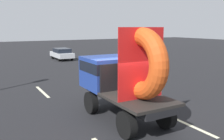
# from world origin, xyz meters

# --- Properties ---
(ground_plane) EXTENTS (120.00, 120.00, 0.00)m
(ground_plane) POSITION_xyz_m (0.00, 0.00, 0.00)
(ground_plane) COLOR black
(flatbed_truck) EXTENTS (2.02, 4.63, 3.68)m
(flatbed_truck) POSITION_xyz_m (-0.11, 0.44, 1.77)
(flatbed_truck) COLOR black
(flatbed_truck) RESTS_ON ground_plane
(distant_sedan) EXTENTS (1.69, 3.95, 1.29)m
(distant_sedan) POSITION_xyz_m (3.56, 19.37, 0.69)
(distant_sedan) COLOR black
(distant_sedan) RESTS_ON ground_plane
(lane_dash_left_far) EXTENTS (0.16, 2.78, 0.01)m
(lane_dash_left_far) POSITION_xyz_m (-1.94, 6.10, 0.00)
(lane_dash_left_far) COLOR beige
(lane_dash_left_far) RESTS_ON ground_plane
(lane_dash_right_near) EXTENTS (0.16, 2.82, 0.01)m
(lane_dash_right_near) POSITION_xyz_m (1.73, -1.43, 0.00)
(lane_dash_right_near) COLOR beige
(lane_dash_right_near) RESTS_ON ground_plane
(lane_dash_right_far) EXTENTS (0.16, 2.80, 0.01)m
(lane_dash_right_far) POSITION_xyz_m (1.73, 5.94, 0.00)
(lane_dash_right_far) COLOR beige
(lane_dash_right_far) RESTS_ON ground_plane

